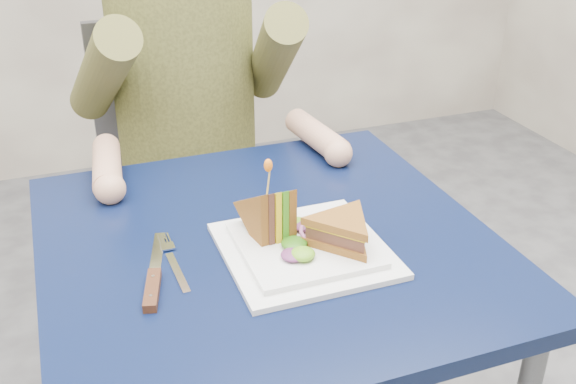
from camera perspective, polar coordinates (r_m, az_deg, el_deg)
name	(u,v)px	position (r m, az deg, el deg)	size (l,w,h in m)	color
table	(268,277)	(1.19, -1.70, -7.18)	(0.75, 0.75, 0.73)	black
chair	(184,169)	(1.85, -8.79, 1.96)	(0.42, 0.40, 0.93)	#47474C
diner	(183,43)	(1.62, -8.88, 12.37)	(0.54, 0.59, 0.74)	#4A4B22
plate	(304,248)	(1.10, 1.39, -4.79)	(0.26, 0.26, 0.02)	white
sandwich_flat	(342,231)	(1.08, 4.61, -3.28)	(0.19, 0.19, 0.05)	brown
sandwich_upright	(269,216)	(1.10, -1.62, -2.06)	(0.08, 0.14, 0.14)	brown
fork	(174,263)	(1.09, -9.63, -5.94)	(0.02, 0.18, 0.01)	silver
knife	(153,283)	(1.05, -11.33, -7.54)	(0.07, 0.22, 0.02)	silver
toothpick	(268,181)	(1.07, -1.67, 0.91)	(0.00, 0.00, 0.06)	tan
toothpick_frill	(268,165)	(1.06, -1.69, 2.26)	(0.01, 0.01, 0.02)	orange
lettuce_spill	(305,234)	(1.10, 1.46, -3.55)	(0.15, 0.13, 0.02)	#337A14
onion_ring	(312,231)	(1.10, 2.04, -3.36)	(0.04, 0.04, 0.01)	#9E4C7A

